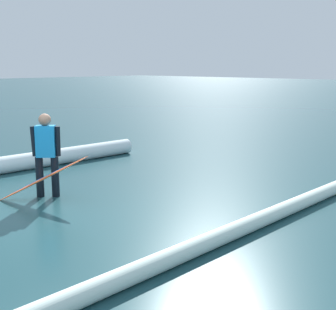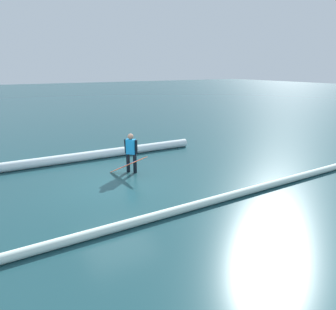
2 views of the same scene
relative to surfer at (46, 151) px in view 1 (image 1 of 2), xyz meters
The scene contains 4 objects.
ground_plane 1.56m from the surfer, 39.97° to the left, with size 140.99×140.99×0.00m, color #1B4248.
surfer is the anchor object (origin of this frame).
surfboard 0.55m from the surfer, 44.67° to the left, with size 1.19×1.44×0.87m.
wave_crest_midground 4.22m from the surfer, 115.15° to the left, with size 0.24×0.24×16.13m, color white.
Camera 1 is at (3.66, 6.46, 2.38)m, focal length 50.62 mm.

